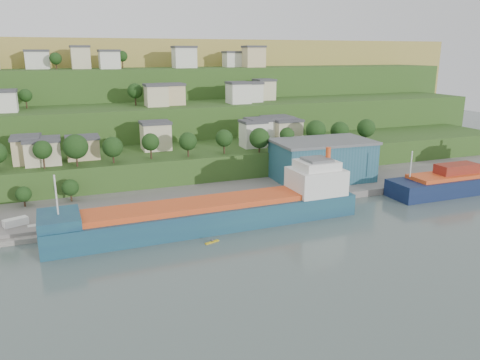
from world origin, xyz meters
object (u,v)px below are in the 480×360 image
kayak_orange (181,238)px  warehouse (322,160)px  cargo_ship_near (219,214)px  caravan (16,223)px

kayak_orange → warehouse: bearing=16.1°
cargo_ship_near → caravan: cargo_ship_near is taller
cargo_ship_near → kayak_orange: 12.29m
cargo_ship_near → kayak_orange: bearing=-157.7°
caravan → warehouse: bearing=-15.1°
warehouse → kayak_orange: 60.93m
warehouse → caravan: 89.96m
caravan → kayak_orange: caravan is taller
cargo_ship_near → kayak_orange: cargo_ship_near is taller
caravan → kayak_orange: (35.45, -17.49, -2.24)m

